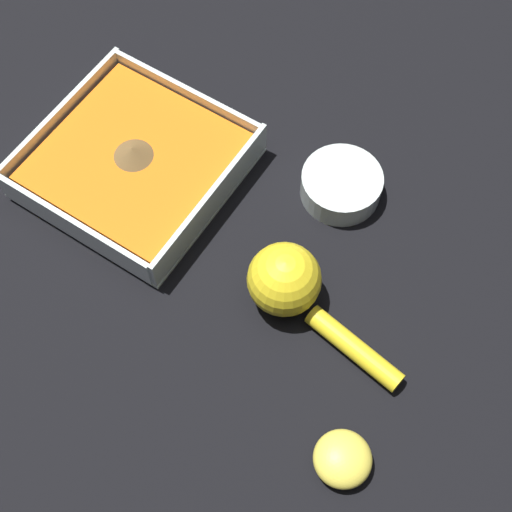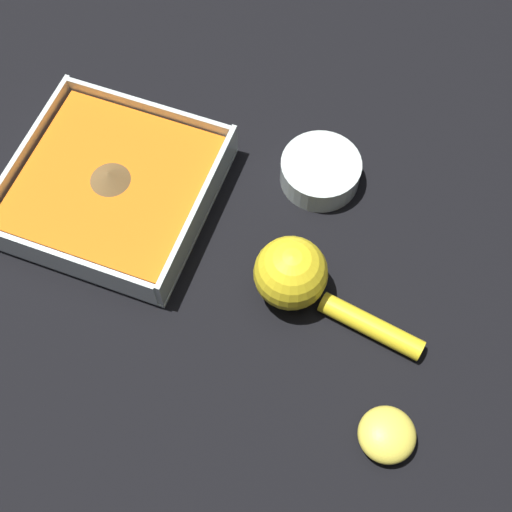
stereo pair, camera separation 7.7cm
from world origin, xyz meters
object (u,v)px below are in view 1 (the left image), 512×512
square_dish (135,165)px  lemon_half (343,459)px  spice_bowl (341,185)px  lemon_squeezer (292,287)px

square_dish → lemon_half: bearing=-113.5°
square_dish → spice_bowl: size_ratio=2.36×
spice_bowl → lemon_half: spice_bowl is taller
spice_bowl → lemon_squeezer: (-0.15, -0.02, 0.02)m
square_dish → lemon_squeezer: 0.24m
square_dish → lemon_squeezer: size_ratio=1.14×
lemon_squeezer → spice_bowl: bearing=-71.8°
spice_bowl → lemon_half: 0.31m
square_dish → spice_bowl: 0.24m
lemon_squeezer → lemon_half: lemon_squeezer is taller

